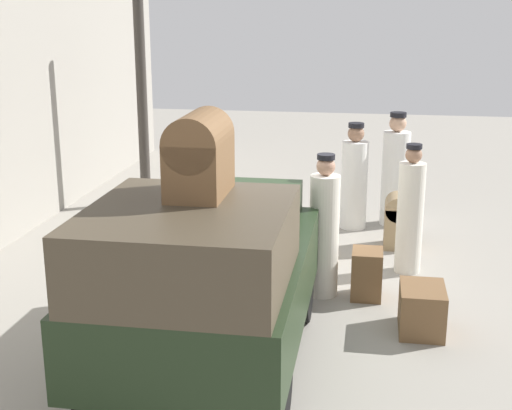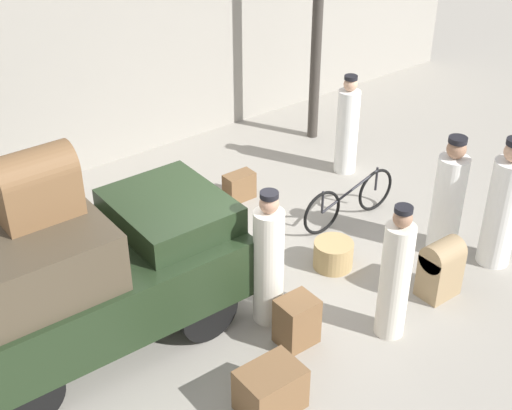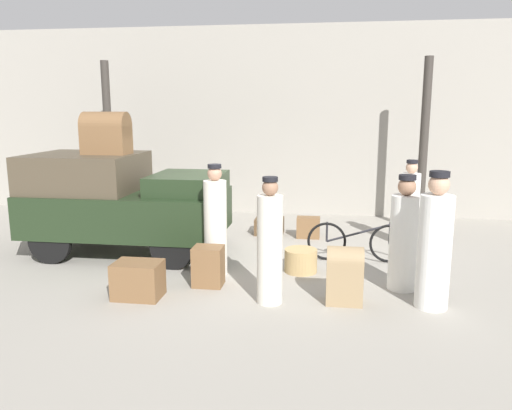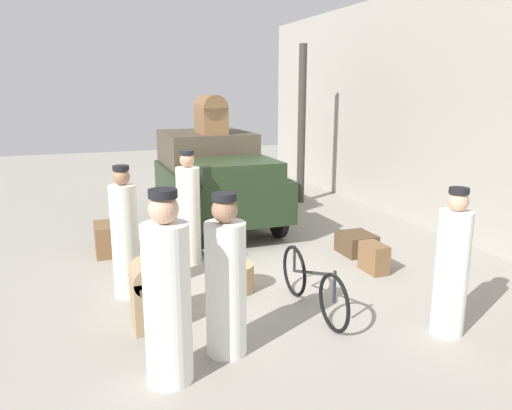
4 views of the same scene
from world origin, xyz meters
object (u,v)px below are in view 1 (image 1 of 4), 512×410
Objects in this scene: porter_lifting_near_truck at (324,232)px; suitcase_small_leather at (129,255)px; trunk_umber_medium at (397,219)px; suitcase_tan_flat at (422,309)px; truck at (207,271)px; wicker_basket at (308,244)px; porter_with_bicycle at (395,174)px; suitcase_black_upright at (161,234)px; porter_standing_middle at (410,214)px; trunk_large_brown at (367,274)px; trunk_on_truck_roof at (199,153)px; bicycle at (270,213)px; conductor_in_dark_uniform at (210,169)px; porter_carrying_trunk at (354,181)px.

suitcase_small_leather is at bearing 78.47° from porter_lifting_near_truck.
suitcase_tan_flat is at bearing -175.90° from trunk_umber_medium.
truck is 6.58× the size of wicker_basket.
porter_with_bicycle is 2.79× the size of suitcase_tan_flat.
suitcase_black_upright is 4.19m from suitcase_tan_flat.
trunk_umber_medium is at bearing -25.14° from porter_lifting_near_truck.
porter_standing_middle is 3.56m from suitcase_black_upright.
trunk_large_brown is (0.85, 0.60, 0.04)m from suitcase_tan_flat.
trunk_on_truck_roof is (-5.26, 1.87, 1.33)m from porter_with_bicycle.
porter_with_bicycle is 3.90× the size of suitcase_black_upright.
trunk_on_truck_roof reaches higher than bicycle.
trunk_on_truck_roof reaches higher than truck.
porter_standing_middle is 3.92m from conductor_in_dark_uniform.
truck is 5.39m from porter_with_bicycle.
truck is at bearing 142.54° from trunk_large_brown.
suitcase_small_leather is 0.74× the size of trunk_umber_medium.
porter_with_bicycle reaches higher than bicycle.
wicker_basket is 0.30× the size of porter_standing_middle.
porter_lifting_near_truck is 2.22× the size of trunk_umber_medium.
bicycle reaches higher than wicker_basket.
bicycle is 2.71m from trunk_large_brown.
trunk_on_truck_roof reaches higher than suitcase_tan_flat.
suitcase_black_upright is (-1.46, 2.71, -0.54)m from porter_carrying_trunk.
porter_carrying_trunk is 2.58× the size of suitcase_tan_flat.
conductor_in_dark_uniform is at bearing 12.17° from trunk_on_truck_roof.
porter_lifting_near_truck is at bearing 154.86° from trunk_umber_medium.
porter_with_bicycle is (1.78, -1.20, 0.64)m from wicker_basket.
porter_standing_middle is at bearing -96.22° from suitcase_black_upright.
porter_lifting_near_truck is 3.90m from conductor_in_dark_uniform.
porter_carrying_trunk is at bearing 5.22° from trunk_large_brown.
trunk_on_truck_roof is at bearing 122.06° from suitcase_tan_flat.
bicycle is 1.93m from trunk_umber_medium.
bicycle is 2.50m from porter_lifting_near_truck.
trunk_large_brown is at bearing 173.06° from porter_with_bicycle.
porter_carrying_trunk is (1.49, -0.57, 0.57)m from wicker_basket.
trunk_umber_medium is (-0.28, -1.91, 0.07)m from bicycle.
porter_standing_middle is at bearing -83.32° from suitcase_small_leather.
suitcase_tan_flat is at bearing -126.95° from porter_lifting_near_truck.
porter_lifting_near_truck is 3.77× the size of suitcase_black_upright.
wicker_basket is at bearing -11.59° from truck.
suitcase_tan_flat reaches higher than suitcase_black_upright.
porter_carrying_trunk is at bearing -61.74° from suitcase_black_upright.
bicycle is at bearing 36.47° from wicker_basket.
bicycle is 1.03× the size of porter_carrying_trunk.
porter_carrying_trunk is (2.81, -0.27, -0.05)m from porter_lifting_near_truck.
trunk_large_brown is (-2.81, -0.26, -0.46)m from porter_carrying_trunk.
trunk_on_truck_roof reaches higher than conductor_in_dark_uniform.
porter_with_bicycle is at bearing 3.25° from suitcase_tan_flat.
porter_with_bicycle is at bearing 3.93° from porter_standing_middle.
porter_lifting_near_truck is 1.04× the size of porter_carrying_trunk.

